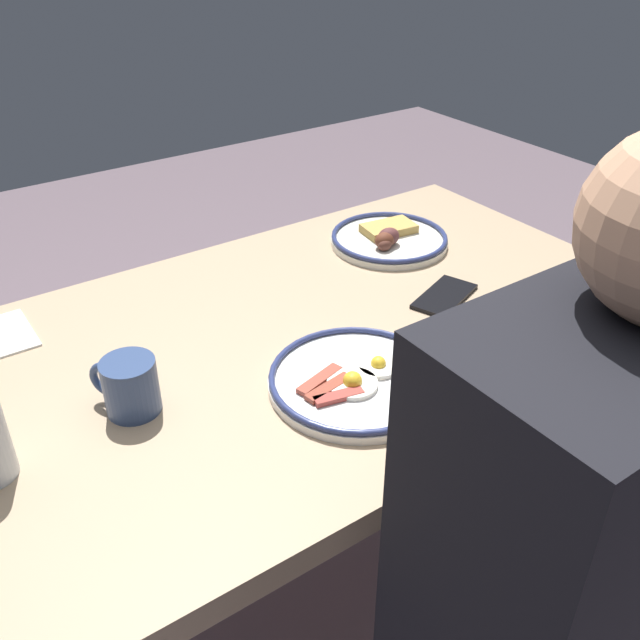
# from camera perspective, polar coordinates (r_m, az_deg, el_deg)

# --- Properties ---
(ground_plane) EXTENTS (6.00, 6.00, 0.00)m
(ground_plane) POSITION_cam_1_polar(r_m,az_deg,el_deg) (1.73, -1.13, -21.60)
(ground_plane) COLOR #67565F
(dining_table) EXTENTS (1.36, 0.79, 0.73)m
(dining_table) POSITION_cam_1_polar(r_m,az_deg,el_deg) (1.28, -1.42, -4.74)
(dining_table) COLOR tan
(dining_table) RESTS_ON ground_plane
(plate_near_main) EXTENTS (0.25, 0.25, 0.05)m
(plate_near_main) POSITION_cam_1_polar(r_m,az_deg,el_deg) (1.53, 5.67, 6.68)
(plate_near_main) COLOR silver
(plate_near_main) RESTS_ON dining_table
(plate_center_pancakes) EXTENTS (0.28, 0.28, 0.04)m
(plate_center_pancakes) POSITION_cam_1_polar(r_m,az_deg,el_deg) (1.09, 3.00, -4.90)
(plate_center_pancakes) COLOR white
(plate_center_pancakes) RESTS_ON dining_table
(coffee_mug) EXTENTS (0.09, 0.10, 0.09)m
(coffee_mug) POSITION_cam_1_polar(r_m,az_deg,el_deg) (1.06, -15.38, -5.17)
(coffee_mug) COLOR #334772
(coffee_mug) RESTS_ON dining_table
(cell_phone) EXTENTS (0.16, 0.12, 0.01)m
(cell_phone) POSITION_cam_1_polar(r_m,az_deg,el_deg) (1.34, 10.17, 1.92)
(cell_phone) COLOR black
(cell_phone) RESTS_ON dining_table
(seated_diner) EXTENTS (0.44, 0.34, 1.24)m
(seated_diner) POSITION_cam_1_polar(r_m,az_deg,el_deg) (1.03, 18.94, -23.54)
(seated_diner) COLOR black
(seated_diner) RESTS_ON ground_plane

